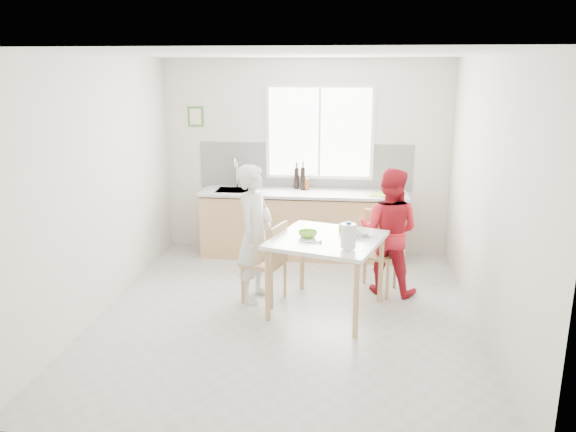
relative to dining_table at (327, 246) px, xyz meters
name	(u,v)px	position (x,y,z in m)	size (l,w,h in m)	color
ground	(286,314)	(-0.42, -0.13, -0.75)	(4.50, 4.50, 0.00)	#B7B7B2
room_shell	(286,163)	(-0.42, -0.13, 0.90)	(4.50, 4.50, 4.50)	silver
window	(320,133)	(-0.22, 2.10, 0.95)	(1.50, 0.06, 1.30)	white
backsplash	(305,166)	(-0.42, 2.11, 0.48)	(3.00, 0.02, 0.65)	white
picture_frame	(196,117)	(-1.97, 2.11, 1.15)	(0.22, 0.03, 0.28)	#45843C
kitchen_counter	(302,227)	(-0.42, 1.82, -0.33)	(2.84, 0.64, 1.37)	tan
dining_table	(327,246)	(0.00, 0.00, 0.00)	(1.35, 1.35, 0.83)	silver
chair_left	(269,259)	(-0.65, 0.20, -0.24)	(0.53, 0.53, 0.91)	tan
chair_far	(378,248)	(0.57, 0.68, -0.23)	(0.54, 0.54, 0.95)	tan
person_white	(255,234)	(-0.82, 0.25, 0.03)	(0.57, 0.37, 1.56)	silver
person_red	(389,231)	(0.68, 0.63, -0.01)	(0.72, 0.56, 1.48)	red
bowl_green	(308,234)	(-0.21, 0.01, 0.12)	(0.20, 0.20, 0.06)	#7BCC2F
bowl_white	(361,232)	(0.36, 0.15, 0.11)	(0.23, 0.23, 0.06)	silver
milk_jug	(349,236)	(0.23, -0.36, 0.23)	(0.21, 0.15, 0.27)	white
green_box	(344,228)	(0.18, 0.24, 0.13)	(0.10, 0.10, 0.09)	#A1C52D
spoon	(313,242)	(-0.14, -0.19, 0.10)	(0.01, 0.01, 0.16)	#A5A5AA
cutting_board	(385,195)	(0.68, 1.70, 0.18)	(0.35, 0.25, 0.01)	#91C12C
wine_bottle_a	(303,178)	(-0.43, 1.95, 0.33)	(0.07, 0.07, 0.32)	black
wine_bottle_b	(297,178)	(-0.53, 2.01, 0.32)	(0.07, 0.07, 0.30)	black
jar_amber	(307,184)	(-0.38, 1.95, 0.25)	(0.06, 0.06, 0.16)	brown
soap_bottle	(255,182)	(-1.10, 1.90, 0.27)	(0.09, 0.09, 0.19)	#999999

